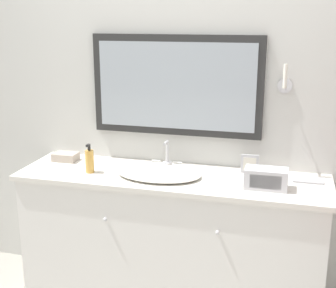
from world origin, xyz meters
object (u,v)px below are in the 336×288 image
at_px(sink_basin, 159,173).
at_px(appliance_box, 266,178).
at_px(soap_bottle, 90,161).
at_px(picture_frame, 250,164).

height_order(sink_basin, appliance_box, sink_basin).
bearing_deg(soap_bottle, picture_frame, 13.87).
xyz_separation_m(appliance_box, picture_frame, (-0.12, 0.24, 0.00)).
distance_m(soap_bottle, appliance_box, 1.09).
bearing_deg(sink_basin, picture_frame, 19.40).
distance_m(sink_basin, appliance_box, 0.65).
bearing_deg(soap_bottle, sink_basin, 6.82).
bearing_deg(appliance_box, sink_basin, 175.30).
height_order(sink_basin, picture_frame, sink_basin).
bearing_deg(appliance_box, picture_frame, 115.60).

